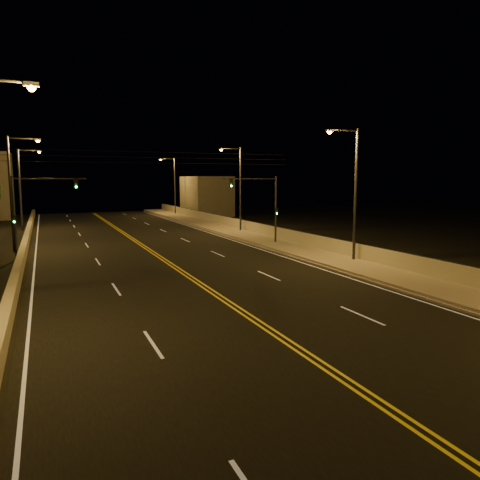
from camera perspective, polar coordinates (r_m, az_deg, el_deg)
name	(u,v)px	position (r m, az deg, el deg)	size (l,w,h in m)	color
road	(195,280)	(27.19, -5.55, -4.92)	(18.00, 120.00, 0.02)	black
sidewalk	(350,265)	(31.98, 13.28, -2.96)	(3.60, 120.00, 0.30)	gray
curb	(326,268)	(30.95, 10.47, -3.37)	(0.14, 120.00, 0.15)	gray
parapet_wall	(371,254)	(32.87, 15.65, -1.61)	(0.30, 120.00, 1.00)	#AEA591
jersey_barrier	(14,288)	(26.00, -25.89, -5.32)	(0.45, 120.00, 0.81)	#AEA591
distant_building_right	(206,196)	(76.10, -4.14, 5.39)	(6.00, 10.00, 6.23)	gray
parapet_rail	(371,246)	(32.79, 15.68, -0.69)	(0.06, 0.06, 120.00)	black
lane_markings	(195,280)	(27.12, -5.50, -4.92)	(17.32, 116.00, 0.00)	silver
streetlight_1	(352,187)	(32.72, 13.54, 6.33)	(2.55, 0.28, 9.18)	#2D2D33
streetlight_2	(238,184)	(50.45, -0.23, 6.86)	(2.55, 0.28, 9.18)	#2D2D33
streetlight_3	(173,182)	(76.31, -8.15, 6.98)	(2.55, 0.28, 9.18)	#2D2D33
streetlight_5	(14,186)	(41.57, -25.83, 5.99)	(2.55, 0.28, 9.18)	#2D2D33
streetlight_6	(22,184)	(58.47, -24.99, 6.25)	(2.55, 0.28, 9.18)	#2D2D33
traffic_signal_right	(266,202)	(40.82, 3.13, 4.64)	(5.11, 0.31, 6.04)	#2D2D33
traffic_signal_left	(29,207)	(36.74, -24.31, 3.68)	(5.11, 0.31, 6.04)	#2D2D33
overhead_wires	(155,158)	(35.78, -10.29, 9.87)	(22.00, 0.03, 0.83)	black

